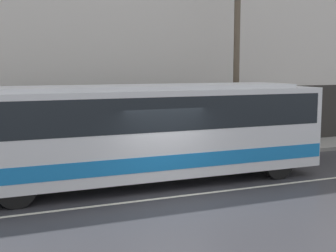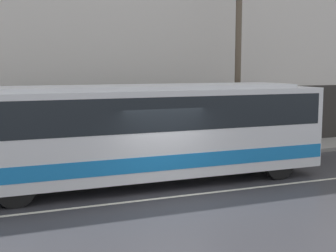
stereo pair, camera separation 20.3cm
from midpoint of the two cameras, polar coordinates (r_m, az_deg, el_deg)
ground_plane at (r=13.55m, az=0.78°, el=-8.68°), size 60.00×60.00×0.00m
sidewalk at (r=18.33m, az=-5.66°, el=-4.22°), size 60.00×2.49×0.16m
building_facade at (r=19.43m, az=-7.08°, el=13.68°), size 60.00×0.35×12.23m
lane_stripe at (r=13.55m, az=0.78°, el=-8.66°), size 54.00×0.14×0.01m
transit_bus at (r=14.67m, az=-3.41°, el=-0.38°), size 12.35×2.57×3.14m
utility_pole_near at (r=19.23m, az=8.86°, el=9.50°), size 0.25×0.25×8.67m
pedestrian_waiting at (r=19.26m, az=-2.05°, el=-1.13°), size 0.36×0.36×1.61m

